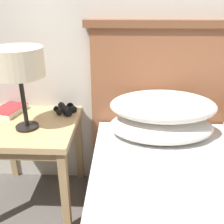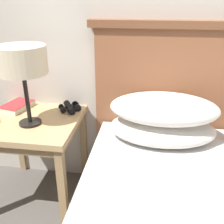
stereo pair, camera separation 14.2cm
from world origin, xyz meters
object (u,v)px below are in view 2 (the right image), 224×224
Objects in this scene: book_on_nightstand at (17,106)px; binoculars_pair at (70,107)px; nightstand at (34,130)px; table_lamp at (22,62)px.

binoculars_pair is at bearing 3.77° from book_on_nightstand.
nightstand is 1.28× the size of table_lamp.
binoculars_pair is (0.19, 0.16, 0.10)m from nightstand.
book_on_nightstand reaches higher than nightstand.
table_lamp is 2.88× the size of binoculars_pair.
table_lamp is (0.02, -0.07, 0.45)m from nightstand.
book_on_nightstand is at bearing -176.23° from binoculars_pair.
book_on_nightstand is (-0.18, 0.20, -0.35)m from table_lamp.
table_lamp is at bearing -47.36° from book_on_nightstand.
binoculars_pair is at bearing 52.04° from table_lamp.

